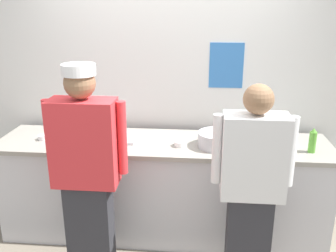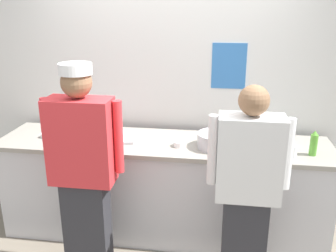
# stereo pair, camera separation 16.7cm
# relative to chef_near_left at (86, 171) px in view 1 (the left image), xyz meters

# --- Properties ---
(wall_back) EXTENTS (4.74, 0.11, 2.89)m
(wall_back) POSITION_rel_chef_near_left_xyz_m (0.51, 1.14, 0.51)
(wall_back) COLOR silver
(wall_back) RESTS_ON ground
(prep_counter) EXTENTS (3.02, 0.71, 0.94)m
(prep_counter) POSITION_rel_chef_near_left_xyz_m (0.51, 0.65, -0.46)
(prep_counter) COLOR silver
(prep_counter) RESTS_ON ground
(chef_near_left) EXTENTS (0.62, 0.24, 1.74)m
(chef_near_left) POSITION_rel_chef_near_left_xyz_m (0.00, 0.00, 0.00)
(chef_near_left) COLOR #2D2D33
(chef_near_left) RESTS_ON ground
(chef_center) EXTENTS (0.60, 0.24, 1.62)m
(chef_center) POSITION_rel_chef_near_left_xyz_m (1.24, 0.01, -0.07)
(chef_center) COLOR #2D2D33
(chef_center) RESTS_ON ground
(plate_stack_front) EXTENTS (0.23, 0.23, 0.07)m
(plate_stack_front) POSITION_rel_chef_near_left_xyz_m (1.55, 0.71, 0.04)
(plate_stack_front) COLOR white
(plate_stack_front) RESTS_ON prep_counter
(mixing_bowl_steel) EXTENTS (0.35, 0.35, 0.13)m
(mixing_bowl_steel) POSITION_rel_chef_near_left_xyz_m (1.00, 0.58, 0.07)
(mixing_bowl_steel) COLOR #B7BABF
(mixing_bowl_steel) RESTS_ON prep_counter
(sheet_tray) EXTENTS (0.53, 0.43, 0.02)m
(sheet_tray) POSITION_rel_chef_near_left_xyz_m (-0.01, 0.66, 0.02)
(sheet_tray) COLOR #B7BABF
(sheet_tray) RESTS_ON prep_counter
(squeeze_bottle_primary) EXTENTS (0.06, 0.06, 0.20)m
(squeeze_bottle_primary) POSITION_rel_chef_near_left_xyz_m (-0.23, 0.47, 0.10)
(squeeze_bottle_primary) COLOR red
(squeeze_bottle_primary) RESTS_ON prep_counter
(squeeze_bottle_secondary) EXTENTS (0.06, 0.06, 0.21)m
(squeeze_bottle_secondary) POSITION_rel_chef_near_left_xyz_m (1.79, 0.52, 0.11)
(squeeze_bottle_secondary) COLOR #56A333
(squeeze_bottle_secondary) RESTS_ON prep_counter
(ramekin_orange_sauce) EXTENTS (0.10, 0.10, 0.04)m
(ramekin_orange_sauce) POSITION_rel_chef_near_left_xyz_m (-0.59, 0.61, 0.03)
(ramekin_orange_sauce) COLOR white
(ramekin_orange_sauce) RESTS_ON prep_counter
(ramekin_green_sauce) EXTENTS (0.09, 0.09, 0.05)m
(ramekin_green_sauce) POSITION_rel_chef_near_left_xyz_m (-0.32, 0.85, 0.03)
(ramekin_green_sauce) COLOR white
(ramekin_green_sauce) RESTS_ON prep_counter
(ramekin_yellow_sauce) EXTENTS (0.11, 0.11, 0.05)m
(ramekin_yellow_sauce) POSITION_rel_chef_near_left_xyz_m (0.68, 0.56, 0.03)
(ramekin_yellow_sauce) COLOR white
(ramekin_yellow_sauce) RESTS_ON prep_counter
(deli_cup) EXTENTS (0.09, 0.09, 0.10)m
(deli_cup) POSITION_rel_chef_near_left_xyz_m (1.60, 0.45, 0.06)
(deli_cup) COLOR white
(deli_cup) RESTS_ON prep_counter
(chefs_knife) EXTENTS (0.28, 0.03, 0.02)m
(chefs_knife) POSITION_rel_chef_near_left_xyz_m (1.27, 0.77, 0.01)
(chefs_knife) COLOR #B7BABF
(chefs_knife) RESTS_ON prep_counter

